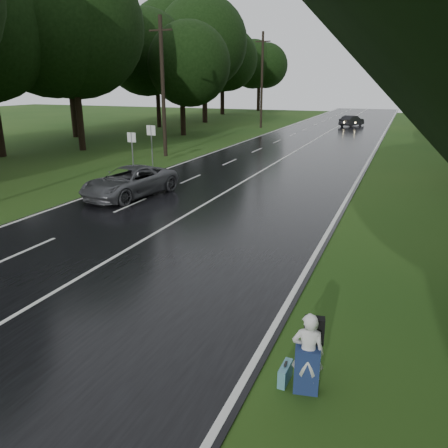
# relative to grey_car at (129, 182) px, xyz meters

# --- Properties ---
(ground) EXTENTS (160.00, 160.00, 0.00)m
(ground) POSITION_rel_grey_car_xyz_m (3.94, -9.36, -0.74)
(ground) COLOR #254414
(ground) RESTS_ON ground
(road) EXTENTS (12.00, 140.00, 0.04)m
(road) POSITION_rel_grey_car_xyz_m (3.94, 10.64, -0.72)
(road) COLOR black
(road) RESTS_ON ground
(lane_center) EXTENTS (0.12, 140.00, 0.01)m
(lane_center) POSITION_rel_grey_car_xyz_m (3.94, 10.64, -0.70)
(lane_center) COLOR silver
(lane_center) RESTS_ON road
(grey_car) EXTENTS (3.16, 5.39, 1.41)m
(grey_car) POSITION_rel_grey_car_xyz_m (0.00, 0.00, 0.00)
(grey_car) COLOR #48494D
(grey_car) RESTS_ON road
(far_car) EXTENTS (2.78, 4.21, 1.31)m
(far_car) POSITION_rel_grey_car_xyz_m (5.46, 40.52, -0.05)
(far_car) COLOR black
(far_car) RESTS_ON road
(hitchhiker) EXTENTS (0.63, 0.59, 1.55)m
(hitchhiker) POSITION_rel_grey_car_xyz_m (10.84, -10.61, -0.02)
(hitchhiker) COLOR silver
(hitchhiker) RESTS_ON ground
(suitcase) EXTENTS (0.16, 0.50, 0.35)m
(suitcase) POSITION_rel_grey_car_xyz_m (10.44, -10.53, -0.57)
(suitcase) COLOR teal
(suitcase) RESTS_ON ground
(utility_pole_mid) EXTENTS (1.80, 0.28, 9.67)m
(utility_pole_mid) POSITION_rel_grey_car_xyz_m (-4.56, 11.46, -0.74)
(utility_pole_mid) COLOR black
(utility_pole_mid) RESTS_ON ground
(utility_pole_far) EXTENTS (1.80, 0.28, 10.83)m
(utility_pole_far) POSITION_rel_grey_car_xyz_m (-4.56, 34.75, -0.74)
(utility_pole_far) COLOR black
(utility_pole_far) RESTS_ON ground
(road_sign_a) EXTENTS (0.58, 0.10, 2.41)m
(road_sign_a) POSITION_rel_grey_car_xyz_m (-3.26, 5.22, -0.74)
(road_sign_a) COLOR white
(road_sign_a) RESTS_ON ground
(road_sign_b) EXTENTS (0.63, 0.10, 2.64)m
(road_sign_b) POSITION_rel_grey_car_xyz_m (-3.26, 7.46, -0.74)
(road_sign_b) COLOR white
(road_sign_b) RESTS_ON ground
(tree_left_d) EXTENTS (10.19, 10.19, 15.91)m
(tree_left_d) POSITION_rel_grey_car_xyz_m (-12.32, 11.53, -0.74)
(tree_left_d) COLOR black
(tree_left_d) RESTS_ON ground
(tree_left_e) EXTENTS (7.49, 7.49, 11.71)m
(tree_left_e) POSITION_rel_grey_car_xyz_m (-9.64, 24.14, -0.74)
(tree_left_e) COLOR black
(tree_left_e) RESTS_ON ground
(tree_left_f) EXTENTS (11.20, 11.20, 17.49)m
(tree_left_f) POSITION_rel_grey_car_xyz_m (-13.95, 38.91, -0.74)
(tree_left_f) COLOR black
(tree_left_f) RESTS_ON ground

